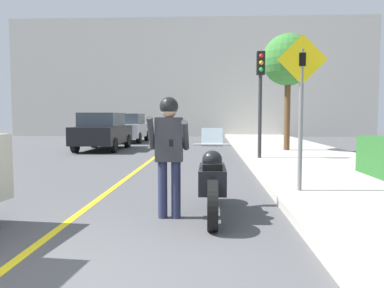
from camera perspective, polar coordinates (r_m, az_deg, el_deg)
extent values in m
plane|color=#4C4C4F|center=(3.81, -20.90, -19.52)|extent=(80.00, 80.00, 0.00)
cube|color=yellow|center=(9.54, -9.71, -4.98)|extent=(0.12, 36.00, 0.01)
cube|color=beige|center=(29.38, -0.14, 10.04)|extent=(28.00, 1.20, 8.99)
cylinder|color=black|center=(5.04, 3.16, -9.30)|extent=(0.14, 0.68, 0.68)
cylinder|color=black|center=(6.59, 3.04, -6.08)|extent=(0.14, 0.68, 0.68)
cube|color=black|center=(5.77, 3.10, -5.24)|extent=(0.40, 1.09, 0.36)
sphere|color=black|center=(5.88, 3.10, -2.51)|extent=(0.32, 0.32, 0.32)
cube|color=black|center=(5.49, 3.13, -3.40)|extent=(0.28, 0.48, 0.10)
cylinder|color=silver|center=(6.26, 3.08, -0.08)|extent=(0.62, 0.03, 0.03)
cube|color=silver|center=(6.32, 3.08, 1.05)|extent=(0.36, 0.12, 0.31)
cylinder|color=#282D4C|center=(5.64, -4.50, -6.95)|extent=(0.14, 0.14, 0.85)
cylinder|color=#282D4C|center=(5.62, -2.46, -6.99)|extent=(0.14, 0.14, 0.85)
cube|color=#333338|center=(5.53, -3.52, 0.70)|extent=(0.40, 0.22, 0.65)
cylinder|color=#333338|center=(5.46, -6.24, 1.67)|extent=(0.09, 0.39, 0.51)
cylinder|color=#333338|center=(5.39, -1.01, 1.31)|extent=(0.09, 0.46, 0.46)
sphere|color=tan|center=(5.52, -3.54, 5.19)|extent=(0.24, 0.24, 0.24)
sphere|color=black|center=(5.52, -3.54, 5.74)|extent=(0.28, 0.28, 0.28)
cube|color=black|center=(5.25, -3.19, 0.16)|extent=(0.06, 0.05, 0.11)
cylinder|color=slate|center=(7.18, 16.24, 3.45)|extent=(0.08, 0.08, 2.60)
cube|color=yellow|center=(7.23, 16.46, 12.26)|extent=(0.91, 0.02, 0.91)
cube|color=black|center=(7.22, 16.49, 12.27)|extent=(0.12, 0.01, 0.24)
cylinder|color=#2D2D30|center=(12.62, 10.33, 5.84)|extent=(0.12, 0.12, 3.49)
cube|color=black|center=(12.71, 10.43, 12.01)|extent=(0.26, 0.22, 0.76)
sphere|color=red|center=(12.62, 10.52, 13.07)|extent=(0.14, 0.14, 0.14)
sphere|color=gold|center=(12.59, 10.50, 12.09)|extent=(0.14, 0.14, 0.14)
sphere|color=green|center=(12.56, 10.49, 11.09)|extent=(0.14, 0.14, 0.14)
cylinder|color=brown|center=(15.80, 14.30, 4.43)|extent=(0.24, 0.24, 2.94)
sphere|color=#387A33|center=(15.97, 14.44, 12.34)|extent=(2.09, 2.09, 2.09)
cylinder|color=black|center=(18.93, -14.69, 0.45)|extent=(0.22, 0.64, 0.64)
cylinder|color=black|center=(18.50, -9.79, 0.45)|extent=(0.22, 0.64, 0.64)
cylinder|color=black|center=(16.47, -17.39, -0.15)|extent=(0.22, 0.64, 0.64)
cylinder|color=black|center=(15.98, -11.80, -0.17)|extent=(0.22, 0.64, 0.64)
cube|color=black|center=(17.42, -13.39, 1.41)|extent=(1.80, 4.20, 0.76)
cube|color=#38424C|center=(17.24, -13.59, 3.64)|extent=(1.58, 2.18, 0.60)
cylinder|color=black|center=(24.00, -10.83, 1.28)|extent=(0.22, 0.64, 0.64)
cylinder|color=black|center=(23.67, -6.93, 1.29)|extent=(0.22, 0.64, 0.64)
cylinder|color=black|center=(21.48, -12.45, 0.92)|extent=(0.22, 0.64, 0.64)
cylinder|color=black|center=(21.11, -8.11, 0.92)|extent=(0.22, 0.64, 0.64)
cube|color=silver|center=(22.53, -9.57, 2.08)|extent=(1.80, 4.20, 0.76)
cube|color=#38424C|center=(22.35, -9.68, 3.81)|extent=(1.58, 2.18, 0.60)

